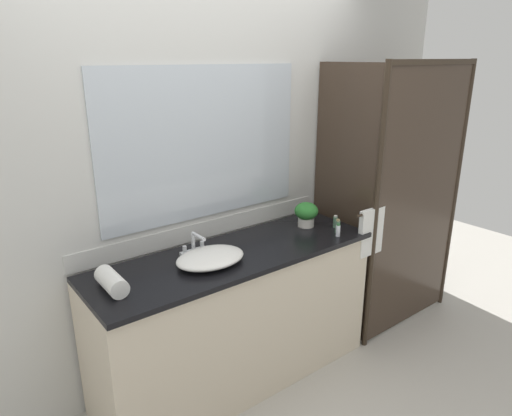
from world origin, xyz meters
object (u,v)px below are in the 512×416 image
faucet (194,246)px  potted_plant (306,213)px  amenity_bottle_body_wash (335,222)px  amenity_bottle_lotion (338,226)px  amenity_bottle_shampoo (338,230)px  rolled_towel_near_edge (112,282)px  sink_basin (210,258)px

faucet → potted_plant: size_ratio=1.00×
faucet → amenity_bottle_body_wash: faucet is taller
potted_plant → amenity_bottle_lotion: size_ratio=1.80×
amenity_bottle_body_wash → amenity_bottle_lotion: 0.10m
amenity_bottle_shampoo → rolled_towel_near_edge: rolled_towel_near_edge is taller
potted_plant → amenity_bottle_shampoo: size_ratio=1.97×
potted_plant → rolled_towel_near_edge: size_ratio=0.74×
amenity_bottle_lotion → amenity_bottle_body_wash: bearing=51.5°
faucet → rolled_towel_near_edge: bearing=-165.7°
amenity_bottle_shampoo → amenity_bottle_lotion: size_ratio=0.91×
sink_basin → amenity_bottle_shampoo: bearing=-10.3°
faucet → amenity_bottle_shampoo: 0.94m
potted_plant → amenity_bottle_shampoo: potted_plant is taller
amenity_bottle_body_wash → rolled_towel_near_edge: bearing=177.5°
potted_plant → amenity_bottle_lotion: potted_plant is taller
amenity_bottle_lotion → rolled_towel_near_edge: bearing=174.3°
sink_basin → rolled_towel_near_edge: 0.56m
amenity_bottle_body_wash → amenity_bottle_shampoo: 0.16m
faucet → amenity_bottle_body_wash: size_ratio=1.99×
faucet → amenity_bottle_body_wash: (0.99, -0.21, -0.01)m
amenity_bottle_lotion → faucet: bearing=162.6°
amenity_bottle_shampoo → sink_basin: bearing=169.7°
sink_basin → amenity_bottle_body_wash: bearing=-2.1°
amenity_bottle_body_wash → amenity_bottle_lotion: (-0.06, -0.08, 0.00)m
sink_basin → rolled_towel_near_edge: (-0.56, 0.03, 0.01)m
sink_basin → amenity_bottle_body_wash: 0.99m
amenity_bottle_body_wash → amenity_bottle_shampoo: same height
sink_basin → amenity_bottle_shampoo: 0.89m
faucet → rolled_towel_near_edge: size_ratio=0.74×
sink_basin → potted_plant: potted_plant is taller
faucet → potted_plant: bearing=-4.9°
sink_basin → amenity_bottle_lotion: bearing=-7.1°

